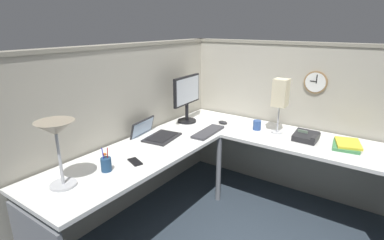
% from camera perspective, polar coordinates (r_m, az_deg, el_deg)
% --- Properties ---
extents(ground_plane, '(6.80, 6.80, 0.00)m').
position_cam_1_polar(ground_plane, '(3.07, 6.02, -16.98)').
color(ground_plane, '#2D3842').
extents(cubicle_wall_back, '(2.57, 0.12, 1.58)m').
position_cam_1_polar(cubicle_wall_back, '(2.93, -12.09, -1.54)').
color(cubicle_wall_back, '#A8A393').
rests_on(cubicle_wall_back, ground).
extents(cubicle_wall_right, '(0.12, 2.37, 1.58)m').
position_cam_1_polar(cubicle_wall_right, '(3.37, 17.71, 0.51)').
color(cubicle_wall_right, '#A8A393').
rests_on(cubicle_wall_right, ground).
extents(desk, '(2.35, 2.15, 0.73)m').
position_cam_1_polar(desk, '(2.62, 5.80, -7.42)').
color(desk, white).
rests_on(desk, ground).
extents(monitor, '(0.46, 0.20, 0.50)m').
position_cam_1_polar(monitor, '(3.18, -0.97, 4.69)').
color(monitor, black).
rests_on(monitor, desk).
extents(laptop, '(0.39, 0.43, 0.22)m').
position_cam_1_polar(laptop, '(2.85, -7.36, -2.67)').
color(laptop, '#232326').
rests_on(laptop, desk).
extents(keyboard, '(0.44, 0.16, 0.02)m').
position_cam_1_polar(keyboard, '(2.93, 3.10, -2.28)').
color(keyboard, '#38383D').
rests_on(keyboard, desk).
extents(computer_mouse, '(0.06, 0.10, 0.03)m').
position_cam_1_polar(computer_mouse, '(3.20, 5.89, -0.45)').
color(computer_mouse, '#232326').
rests_on(computer_mouse, desk).
extents(desk_lamp_dome, '(0.24, 0.24, 0.44)m').
position_cam_1_polar(desk_lamp_dome, '(2.04, -24.44, -2.40)').
color(desk_lamp_dome, '#B7BABF').
rests_on(desk_lamp_dome, desk).
extents(pen_cup, '(0.08, 0.08, 0.18)m').
position_cam_1_polar(pen_cup, '(2.26, -16.02, -8.08)').
color(pen_cup, navy).
rests_on(pen_cup, desk).
extents(cell_phone, '(0.11, 0.16, 0.01)m').
position_cam_1_polar(cell_phone, '(2.36, -10.78, -7.79)').
color(cell_phone, black).
rests_on(cell_phone, desk).
extents(office_phone, '(0.19, 0.21, 0.11)m').
position_cam_1_polar(office_phone, '(2.91, 20.95, -3.05)').
color(office_phone, '#232326').
rests_on(office_phone, desk).
extents(book_stack, '(0.32, 0.26, 0.04)m').
position_cam_1_polar(book_stack, '(2.92, 27.39, -4.20)').
color(book_stack, '#3F7F4C').
rests_on(book_stack, desk).
extents(desk_lamp_paper, '(0.13, 0.13, 0.53)m').
position_cam_1_polar(desk_lamp_paper, '(2.94, 16.46, 4.69)').
color(desk_lamp_paper, '#B7BABF').
rests_on(desk_lamp_paper, desk).
extents(coffee_mug, '(0.08, 0.08, 0.10)m').
position_cam_1_polar(coffee_mug, '(3.07, 12.26, -0.95)').
color(coffee_mug, '#2D4C8C').
rests_on(coffee_mug, desk).
extents(wall_clock, '(0.04, 0.22, 0.22)m').
position_cam_1_polar(wall_clock, '(3.16, 22.46, 6.66)').
color(wall_clock, olive).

